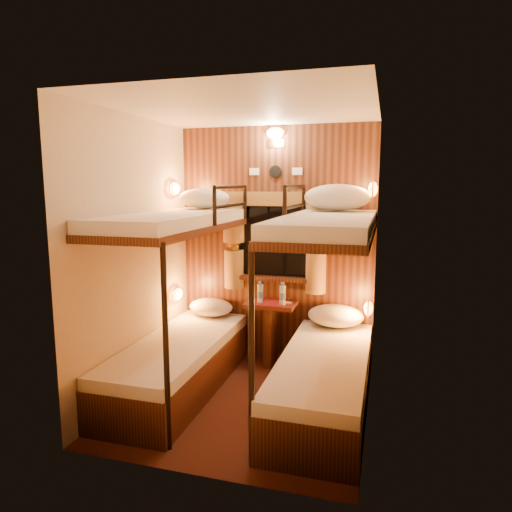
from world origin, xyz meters
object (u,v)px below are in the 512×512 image
(bottle_right, at_px, (283,295))
(bunk_left, at_px, (178,329))
(bunk_right, at_px, (325,342))
(table, at_px, (271,325))
(bottle_left, at_px, (260,293))

(bottle_right, bearing_deg, bunk_left, -137.14)
(bunk_right, distance_m, bottle_right, 0.91)
(bunk_left, bearing_deg, bottle_right, 42.86)
(table, bearing_deg, bottle_left, -153.98)
(bunk_left, height_order, bunk_right, same)
(bunk_right, bearing_deg, bottle_right, 125.40)
(table, height_order, bottle_left, bottle_left)
(bunk_right, distance_m, bottle_left, 1.06)
(bunk_right, relative_size, bottle_right, 8.51)
(bottle_left, bearing_deg, bunk_right, -44.62)
(bottle_left, bearing_deg, bottle_right, -2.40)
(table, distance_m, bottle_left, 0.35)
(bunk_right, bearing_deg, bottle_left, 135.38)
(table, distance_m, bottle_right, 0.36)
(bunk_left, height_order, bottle_left, bunk_left)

